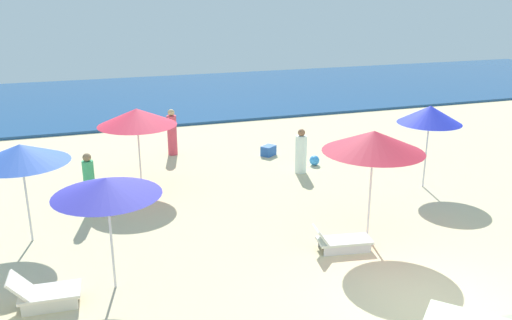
% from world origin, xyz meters
% --- Properties ---
extents(ground_plane, '(60.00, 60.00, 0.00)m').
position_xyz_m(ground_plane, '(0.00, 0.00, 0.00)').
color(ground_plane, beige).
extents(ocean, '(60.00, 14.34, 0.12)m').
position_xyz_m(ocean, '(0.00, 22.83, 0.06)').
color(ocean, navy).
rests_on(ocean, ground_plane).
extents(umbrella_0, '(2.21, 2.21, 2.45)m').
position_xyz_m(umbrella_0, '(-7.49, 5.45, 2.23)').
color(umbrella_0, silver).
rests_on(umbrella_0, ground_plane).
extents(umbrella_1, '(2.36, 2.36, 2.50)m').
position_xyz_m(umbrella_1, '(-4.49, 8.30, 2.25)').
color(umbrella_1, silver).
rests_on(umbrella_1, ground_plane).
extents(umbrella_3, '(1.91, 1.91, 2.57)m').
position_xyz_m(umbrella_3, '(3.84, 5.57, 2.30)').
color(umbrella_3, silver).
rests_on(umbrella_3, ground_plane).
extents(umbrella_4, '(2.41, 2.41, 2.73)m').
position_xyz_m(umbrella_4, '(0.36, 2.97, 2.47)').
color(umbrella_4, silver).
rests_on(umbrella_4, ground_plane).
extents(lounge_chair_4_0, '(1.44, 0.76, 0.63)m').
position_xyz_m(lounge_chair_4_0, '(-0.59, 2.58, 0.24)').
color(lounge_chair_4_0, silver).
rests_on(lounge_chair_4_0, ground_plane).
extents(umbrella_5, '(2.13, 2.13, 2.39)m').
position_xyz_m(umbrella_5, '(-5.75, 2.60, 2.21)').
color(umbrella_5, silver).
rests_on(umbrella_5, ground_plane).
extents(lounge_chair_5_0, '(1.33, 0.73, 0.72)m').
position_xyz_m(lounge_chair_5_0, '(-7.09, 2.33, 0.29)').
color(lounge_chair_5_0, silver).
rests_on(lounge_chair_5_0, ground_plane).
extents(lounge_chair_6_0, '(1.36, 0.84, 0.65)m').
position_xyz_m(lounge_chair_6_0, '(-8.63, 11.86, 0.25)').
color(lounge_chair_6_0, silver).
rests_on(lounge_chair_6_0, ground_plane).
extents(beachgoer_0, '(0.30, 0.30, 1.72)m').
position_xyz_m(beachgoer_0, '(-6.03, 6.73, 0.82)').
color(beachgoer_0, '#3FA969').
rests_on(beachgoer_0, ground_plane).
extents(beachgoer_2, '(0.43, 0.43, 1.50)m').
position_xyz_m(beachgoer_2, '(0.76, 8.06, 0.69)').
color(beachgoer_2, white).
rests_on(beachgoer_2, ground_plane).
extents(beachgoer_4, '(0.45, 0.45, 1.72)m').
position_xyz_m(beachgoer_4, '(-2.93, 11.48, 0.81)').
color(beachgoer_4, '#D54357').
rests_on(beachgoer_4, ground_plane).
extents(cooler_box_0, '(0.64, 0.61, 0.37)m').
position_xyz_m(cooler_box_0, '(0.41, 10.22, 0.18)').
color(cooler_box_0, '#2354A9').
rests_on(cooler_box_0, ground_plane).
extents(beach_ball_1, '(0.35, 0.35, 0.35)m').
position_xyz_m(beach_ball_1, '(1.53, 8.60, 0.17)').
color(beach_ball_1, '#3189D9').
rests_on(beach_ball_1, ground_plane).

